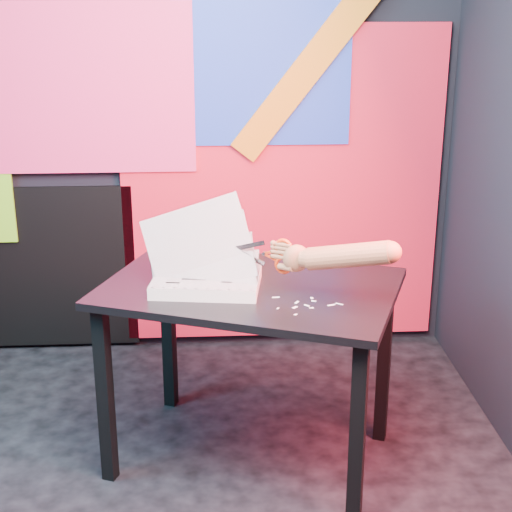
{
  "coord_description": "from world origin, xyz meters",
  "views": [
    {
      "loc": [
        0.3,
        -2.34,
        1.81
      ],
      "look_at": [
        0.46,
        0.38,
        0.87
      ],
      "focal_mm": 55.0,
      "sensor_mm": 36.0,
      "label": 1
    }
  ],
  "objects": [
    {
      "name": "work_table",
      "position": [
        0.44,
        0.4,
        0.65
      ],
      "size": [
        1.26,
        1.05,
        0.75
      ],
      "rotation": [
        0.0,
        0.0,
        -0.36
      ],
      "color": "black",
      "rests_on": "ground"
    },
    {
      "name": "paper_clippings",
      "position": [
        0.62,
        0.2,
        0.75
      ],
      "size": [
        0.25,
        0.17,
        0.0
      ],
      "color": "white",
      "rests_on": "work_table"
    },
    {
      "name": "scissors",
      "position": [
        0.54,
        0.31,
        0.89
      ],
      "size": [
        0.21,
        0.12,
        0.13
      ],
      "rotation": [
        0.0,
        0.0,
        -0.49
      ],
      "color": "#B3B3B4",
      "rests_on": "printout_stack"
    },
    {
      "name": "backdrop",
      "position": [
        0.06,
        1.46,
        0.96
      ],
      "size": [
        2.88,
        0.05,
        2.08
      ],
      "color": "red",
      "rests_on": "ground"
    },
    {
      "name": "room",
      "position": [
        0.0,
        0.0,
        1.35
      ],
      "size": [
        3.01,
        3.01,
        2.71
      ],
      "color": "black",
      "rests_on": "ground"
    },
    {
      "name": "hand_forearm",
      "position": [
        0.74,
        0.2,
        0.93
      ],
      "size": [
        0.42,
        0.25,
        0.16
      ],
      "rotation": [
        0.0,
        0.0,
        -0.49
      ],
      "color": "brown",
      "rests_on": "work_table"
    },
    {
      "name": "printout_stack",
      "position": [
        0.27,
        0.38,
        0.78
      ],
      "size": [
        0.46,
        0.34,
        0.36
      ],
      "rotation": [
        0.0,
        0.0,
        -0.13
      ],
      "color": "white",
      "rests_on": "work_table"
    }
  ]
}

